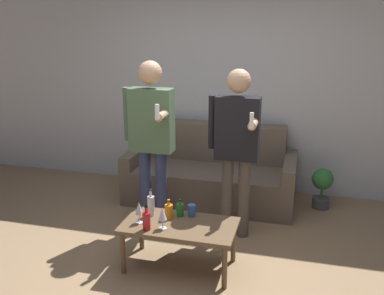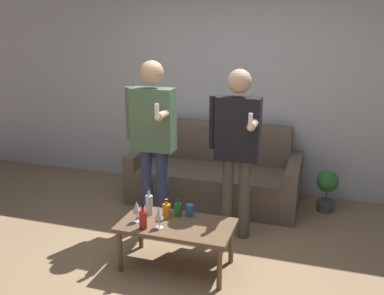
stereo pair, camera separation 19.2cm
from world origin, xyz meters
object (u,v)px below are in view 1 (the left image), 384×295
(coffee_table, at_px, (179,229))
(person_standing_right, at_px, (236,141))
(couch, at_px, (212,174))
(person_standing_left, at_px, (151,133))
(bottle_orange, at_px, (169,211))

(coffee_table, bearing_deg, person_standing_right, 63.28)
(couch, bearing_deg, person_standing_left, -115.54)
(person_standing_right, bearing_deg, bottle_orange, -127.18)
(couch, relative_size, coffee_table, 2.02)
(couch, distance_m, person_standing_right, 1.18)
(bottle_orange, bearing_deg, couch, 87.58)
(couch, height_order, bottle_orange, couch)
(bottle_orange, relative_size, person_standing_left, 0.10)
(bottle_orange, bearing_deg, person_standing_left, 121.55)
(couch, relative_size, person_standing_left, 1.14)
(coffee_table, bearing_deg, person_standing_left, 125.66)
(couch, height_order, person_standing_left, person_standing_left)
(coffee_table, xyz_separation_m, person_standing_right, (0.36, 0.72, 0.62))
(bottle_orange, bearing_deg, coffee_table, -34.28)
(person_standing_left, xyz_separation_m, person_standing_right, (0.85, 0.04, -0.03))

